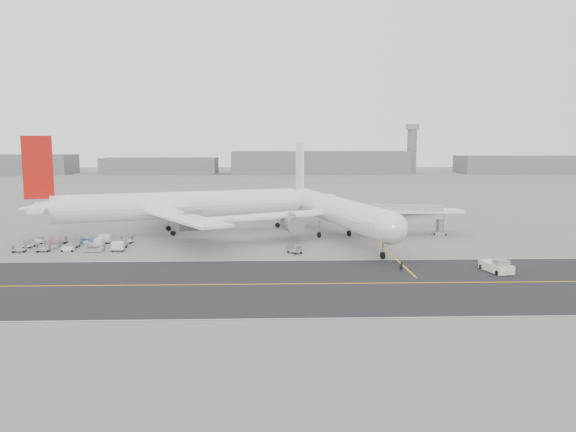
{
  "coord_description": "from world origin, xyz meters",
  "views": [
    {
      "loc": [
        8.27,
        -95.55,
        20.06
      ],
      "look_at": [
        11.83,
        12.0,
        5.76
      ],
      "focal_mm": 35.0,
      "sensor_mm": 36.0,
      "label": 1
    }
  ],
  "objects_px": {
    "airliner_a": "(172,206)",
    "jet_bridge": "(406,213)",
    "control_tower": "(412,148)",
    "ground_crew_a": "(401,266)",
    "airliner_b": "(335,210)",
    "pushback_tug": "(497,267)"
  },
  "relations": [
    {
      "from": "airliner_a",
      "to": "jet_bridge",
      "type": "bearing_deg",
      "value": -110.53
    },
    {
      "from": "pushback_tug",
      "to": "ground_crew_a",
      "type": "distance_m",
      "value": 14.66
    },
    {
      "from": "jet_bridge",
      "to": "ground_crew_a",
      "type": "bearing_deg",
      "value": -90.74
    },
    {
      "from": "jet_bridge",
      "to": "ground_crew_a",
      "type": "relative_size",
      "value": 10.92
    },
    {
      "from": "airliner_a",
      "to": "jet_bridge",
      "type": "relative_size",
      "value": 3.38
    },
    {
      "from": "airliner_a",
      "to": "airliner_b",
      "type": "distance_m",
      "value": 35.79
    },
    {
      "from": "airliner_a",
      "to": "pushback_tug",
      "type": "relative_size",
      "value": 7.84
    },
    {
      "from": "control_tower",
      "to": "airliner_a",
      "type": "height_order",
      "value": "control_tower"
    },
    {
      "from": "airliner_a",
      "to": "pushback_tug",
      "type": "bearing_deg",
      "value": -142.53
    },
    {
      "from": "control_tower",
      "to": "airliner_a",
      "type": "relative_size",
      "value": 0.52
    },
    {
      "from": "control_tower",
      "to": "airliner_a",
      "type": "distance_m",
      "value": 263.35
    },
    {
      "from": "control_tower",
      "to": "jet_bridge",
      "type": "bearing_deg",
      "value": -104.49
    },
    {
      "from": "airliner_a",
      "to": "pushback_tug",
      "type": "xyz_separation_m",
      "value": [
        56.54,
        -39.25,
        -5.24
      ]
    },
    {
      "from": "pushback_tug",
      "to": "jet_bridge",
      "type": "bearing_deg",
      "value": 87.05
    },
    {
      "from": "control_tower",
      "to": "ground_crew_a",
      "type": "distance_m",
      "value": 285.27
    },
    {
      "from": "airliner_b",
      "to": "ground_crew_a",
      "type": "bearing_deg",
      "value": -92.38
    },
    {
      "from": "airliner_a",
      "to": "control_tower",
      "type": "bearing_deg",
      "value": -43.24
    },
    {
      "from": "control_tower",
      "to": "ground_crew_a",
      "type": "xyz_separation_m",
      "value": [
        -71.27,
        -275.8,
        -15.45
      ]
    },
    {
      "from": "jet_bridge",
      "to": "ground_crew_a",
      "type": "distance_m",
      "value": 37.12
    },
    {
      "from": "airliner_b",
      "to": "ground_crew_a",
      "type": "xyz_separation_m",
      "value": [
        6.71,
        -31.85,
        -4.96
      ]
    },
    {
      "from": "jet_bridge",
      "to": "control_tower",
      "type": "bearing_deg",
      "value": 89.23
    },
    {
      "from": "ground_crew_a",
      "to": "control_tower",
      "type": "bearing_deg",
      "value": 96.39
    }
  ]
}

